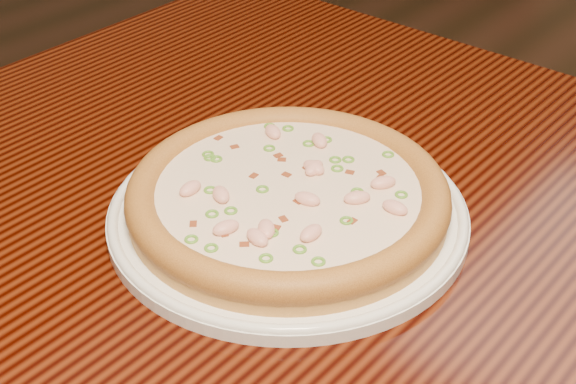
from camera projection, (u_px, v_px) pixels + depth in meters
The scene contains 3 objects.
hero_table at pixel (419, 327), 0.76m from camera, with size 1.20×0.80×0.75m.
plate at pixel (288, 211), 0.73m from camera, with size 0.33×0.33×0.02m.
pizza at pixel (288, 195), 0.72m from camera, with size 0.29×0.29×0.03m.
Camera 1 is at (0.35, -0.73, 1.19)m, focal length 50.00 mm.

